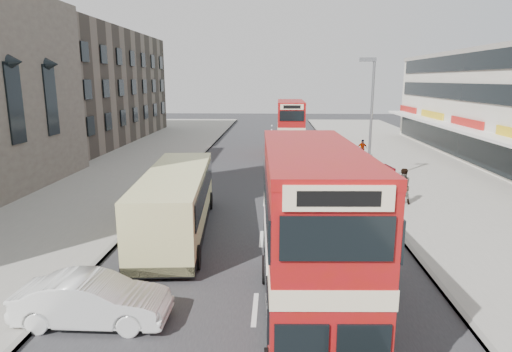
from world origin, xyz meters
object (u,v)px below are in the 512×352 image
(coach, at_px, (176,200))
(car_right_c, at_px, (323,146))
(street_lamp, at_px, (370,112))
(bus_second, at_px, (291,127))
(car_right_b, at_px, (342,173))
(bus_main, at_px, (311,237))
(pedestrian_near, at_px, (402,186))
(car_left_front, at_px, (93,300))
(cyclist, at_px, (334,163))
(car_right_a, at_px, (351,177))
(pedestrian_far, at_px, (362,148))

(coach, distance_m, car_right_c, 24.85)
(street_lamp, bearing_deg, bus_second, 110.09)
(car_right_b, bearing_deg, street_lamp, 59.75)
(street_lamp, bearing_deg, bus_main, -106.58)
(car_right_b, bearing_deg, pedestrian_near, 27.84)
(coach, relative_size, car_left_front, 2.38)
(car_right_c, distance_m, cyclist, 9.54)
(bus_main, relative_size, coach, 0.87)
(car_right_a, bearing_deg, cyclist, 177.93)
(bus_second, bearing_deg, street_lamp, 110.49)
(street_lamp, height_order, car_left_front, street_lamp)
(car_right_c, height_order, pedestrian_near, pedestrian_near)
(street_lamp, bearing_deg, car_right_c, 95.72)
(cyclist, bearing_deg, car_left_front, -110.55)
(bus_second, distance_m, coach, 22.74)
(car_right_c, height_order, pedestrian_far, pedestrian_far)
(pedestrian_near, bearing_deg, car_left_front, 38.71)
(coach, height_order, car_right_b, coach)
(car_right_a, xyz_separation_m, cyclist, (-0.49, 4.88, 0.01))
(street_lamp, distance_m, car_left_front, 20.65)
(car_left_front, bearing_deg, street_lamp, -33.00)
(car_right_b, bearing_deg, car_left_front, -23.47)
(street_lamp, bearing_deg, car_right_a, -147.28)
(car_right_c, bearing_deg, car_right_a, -2.65)
(car_right_a, relative_size, car_right_c, 1.39)
(street_lamp, relative_size, cyclist, 3.84)
(coach, distance_m, car_right_b, 13.78)
(car_right_c, bearing_deg, bus_second, -73.31)
(car_right_c, bearing_deg, street_lamp, 2.14)
(street_lamp, height_order, bus_main, street_lamp)
(cyclist, bearing_deg, pedestrian_near, -69.96)
(bus_second, height_order, pedestrian_near, bus_second)
(street_lamp, relative_size, car_right_b, 1.76)
(pedestrian_near, distance_m, pedestrian_far, 14.86)
(bus_main, height_order, pedestrian_far, bus_main)
(street_lamp, height_order, car_right_b, street_lamp)
(bus_second, bearing_deg, car_right_b, 105.71)
(bus_second, height_order, coach, bus_second)
(pedestrian_far, bearing_deg, car_right_b, -113.07)
(car_left_front, bearing_deg, car_right_a, -31.34)
(street_lamp, height_order, cyclist, street_lamp)
(coach, relative_size, pedestrian_near, 5.10)
(bus_main, bearing_deg, street_lamp, -108.87)
(car_left_front, xyz_separation_m, car_right_c, (9.71, 30.63, -0.08))
(pedestrian_far, distance_m, cyclist, 6.89)
(street_lamp, relative_size, car_right_a, 1.60)
(coach, xyz_separation_m, cyclist, (8.71, 13.62, -0.82))
(bus_second, bearing_deg, coach, 75.72)
(bus_second, relative_size, cyclist, 4.07)
(pedestrian_far, bearing_deg, bus_second, 155.07)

